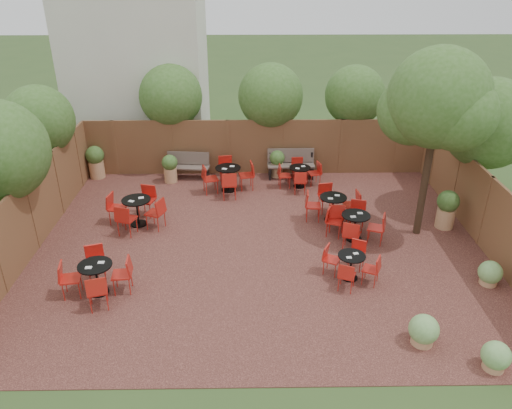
{
  "coord_description": "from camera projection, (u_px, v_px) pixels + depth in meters",
  "views": [
    {
      "loc": [
        -0.27,
        -11.6,
        7.1
      ],
      "look_at": [
        -0.09,
        0.5,
        1.0
      ],
      "focal_mm": 34.88,
      "sensor_mm": 36.0,
      "label": 1
    }
  ],
  "objects": [
    {
      "name": "fence_right",
      "position": [
        485.0,
        211.0,
        13.19
      ],
      "size": [
        0.08,
        10.0,
        2.0
      ],
      "primitive_type": "cube",
      "color": "#54321F",
      "rests_on": "ground"
    },
    {
      "name": "fence_left",
      "position": [
        31.0,
        215.0,
        13.03
      ],
      "size": [
        0.08,
        10.0,
        2.0
      ],
      "primitive_type": "cube",
      "color": "#54321F",
      "rests_on": "ground"
    },
    {
      "name": "low_shrubs",
      "position": [
        466.0,
        317.0,
        10.38
      ],
      "size": [
        2.82,
        3.27,
        0.66
      ],
      "color": "tan",
      "rests_on": "courtyard_paving"
    },
    {
      "name": "courtyard_paving",
      "position": [
        260.0,
        245.0,
        13.56
      ],
      "size": [
        12.0,
        10.0,
        0.02
      ],
      "primitive_type": "cube",
      "color": "#371A16",
      "rests_on": "ground"
    },
    {
      "name": "fence_back",
      "position": [
        257.0,
        147.0,
        17.58
      ],
      "size": [
        12.0,
        0.08,
        2.0
      ],
      "primitive_type": "cube",
      "color": "#54321F",
      "rests_on": "ground"
    },
    {
      "name": "planters",
      "position": [
        239.0,
        175.0,
        16.38
      ],
      "size": [
        11.65,
        4.4,
        1.16
      ],
      "color": "tan",
      "rests_on": "courtyard_paving"
    },
    {
      "name": "neighbour_building",
      "position": [
        137.0,
        46.0,
        18.84
      ],
      "size": [
        5.0,
        4.0,
        8.0
      ],
      "primitive_type": "cube",
      "color": "beige",
      "rests_on": "ground"
    },
    {
      "name": "park_bench_right",
      "position": [
        291.0,
        163.0,
        17.47
      ],
      "size": [
        1.65,
        0.55,
        1.01
      ],
      "rotation": [
        0.0,
        0.0,
        0.01
      ],
      "color": "brown",
      "rests_on": "courtyard_paving"
    },
    {
      "name": "bistro_tables",
      "position": [
        249.0,
        212.0,
        14.3
      ],
      "size": [
        8.05,
        7.43,
        0.95
      ],
      "color": "black",
      "rests_on": "courtyard_paving"
    },
    {
      "name": "park_bench_left",
      "position": [
        188.0,
        165.0,
        17.44
      ],
      "size": [
        1.52,
        0.62,
        0.92
      ],
      "rotation": [
        0.0,
        0.0,
        -0.1
      ],
      "color": "brown",
      "rests_on": "courtyard_paving"
    },
    {
      "name": "courtyard_tree",
      "position": [
        438.0,
        104.0,
        12.47
      ],
      "size": [
        2.74,
        2.64,
        5.16
      ],
      "rotation": [
        0.0,
        0.0,
        0.06
      ],
      "color": "black",
      "rests_on": "courtyard_paving"
    },
    {
      "name": "ground",
      "position": [
        260.0,
        245.0,
        13.56
      ],
      "size": [
        80.0,
        80.0,
        0.0
      ],
      "primitive_type": "plane",
      "color": "#354F23",
      "rests_on": "ground"
    },
    {
      "name": "overhang_foliage",
      "position": [
        217.0,
        120.0,
        14.73
      ],
      "size": [
        15.69,
        10.37,
        2.61
      ],
      "color": "#32581C",
      "rests_on": "ground"
    }
  ]
}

